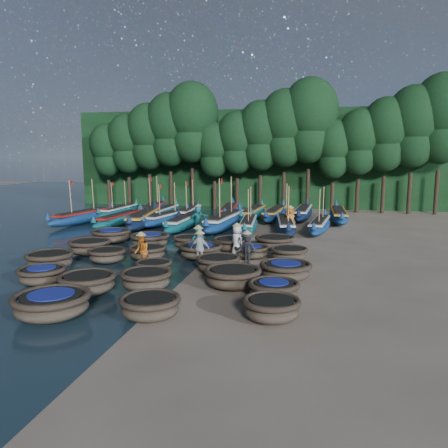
% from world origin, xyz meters
% --- Properties ---
extents(ground, '(120.00, 120.00, 0.00)m').
position_xyz_m(ground, '(0.00, 0.00, 0.00)').
color(ground, gray).
rests_on(ground, ground).
extents(foliage_wall, '(40.00, 3.00, 10.00)m').
position_xyz_m(foliage_wall, '(0.00, 23.50, 5.00)').
color(foliage_wall, black).
rests_on(foliage_wall, ground).
extents(coracle_2, '(2.67, 2.67, 0.84)m').
position_xyz_m(coracle_2, '(-2.89, -10.50, 0.48)').
color(coracle_2, '#4B3F2F').
rests_on(coracle_2, ground).
extents(coracle_3, '(2.03, 2.03, 0.76)m').
position_xyz_m(coracle_3, '(0.28, -9.90, 0.44)').
color(coracle_3, '#4B3F2F').
rests_on(coracle_3, ground).
extents(coracle_4, '(1.95, 1.95, 0.77)m').
position_xyz_m(coracle_4, '(4.17, -9.31, 0.44)').
color(coracle_4, '#4B3F2F').
rests_on(coracle_4, ground).
extents(coracle_5, '(2.29, 2.29, 0.72)m').
position_xyz_m(coracle_5, '(-5.53, -7.15, 0.42)').
color(coracle_5, '#4B3F2F').
rests_on(coracle_5, ground).
extents(coracle_6, '(2.24, 2.24, 0.79)m').
position_xyz_m(coracle_6, '(-3.06, -7.92, 0.45)').
color(coracle_6, '#4B3F2F').
rests_on(coracle_6, ground).
extents(coracle_7, '(2.06, 2.06, 0.80)m').
position_xyz_m(coracle_7, '(-1.00, -7.05, 0.46)').
color(coracle_7, '#4B3F2F').
rests_on(coracle_7, ground).
extents(coracle_8, '(2.46, 2.46, 0.83)m').
position_xyz_m(coracle_8, '(2.29, -6.05, 0.48)').
color(coracle_8, '#4B3F2F').
rests_on(coracle_8, ground).
extents(coracle_9, '(2.01, 2.01, 0.75)m').
position_xyz_m(coracle_9, '(4.05, -7.34, 0.44)').
color(coracle_9, '#4B3F2F').
rests_on(coracle_9, ground).
extents(coracle_10, '(2.20, 2.20, 0.85)m').
position_xyz_m(coracle_10, '(-6.56, -5.03, 0.49)').
color(coracle_10, '#4B3F2F').
rests_on(coracle_10, ground).
extents(coracle_11, '(1.96, 1.96, 0.71)m').
position_xyz_m(coracle_11, '(-4.61, -3.19, 0.41)').
color(coracle_11, '#4B3F2F').
rests_on(coracle_11, ground).
extents(coracle_12, '(1.64, 1.64, 0.64)m').
position_xyz_m(coracle_12, '(-1.53, -4.85, 0.36)').
color(coracle_12, '#4B3F2F').
rests_on(coracle_12, ground).
extents(coracle_13, '(2.33, 2.33, 0.79)m').
position_xyz_m(coracle_13, '(1.21, -3.93, 0.45)').
color(coracle_13, '#4B3F2F').
rests_on(coracle_13, ground).
extents(coracle_14, '(2.34, 2.34, 0.77)m').
position_xyz_m(coracle_14, '(4.28, -4.47, 0.45)').
color(coracle_14, '#4B3F2F').
rests_on(coracle_14, ground).
extents(coracle_15, '(2.49, 2.49, 0.81)m').
position_xyz_m(coracle_15, '(-6.37, -1.69, 0.46)').
color(coracle_15, '#4B3F2F').
rests_on(coracle_15, ground).
extents(coracle_16, '(2.34, 2.34, 0.72)m').
position_xyz_m(coracle_16, '(-2.89, -2.15, 0.41)').
color(coracle_16, '#4B3F2F').
rests_on(coracle_16, ground).
extents(coracle_17, '(2.70, 2.70, 0.79)m').
position_xyz_m(coracle_17, '(-0.25, -1.49, 0.46)').
color(coracle_17, '#4B3F2F').
rests_on(coracle_17, ground).
extents(coracle_18, '(2.03, 2.03, 0.67)m').
position_xyz_m(coracle_18, '(2.28, -0.79, 0.39)').
color(coracle_18, '#4B3F2F').
rests_on(coracle_18, ground).
extents(coracle_19, '(2.25, 2.25, 0.73)m').
position_xyz_m(coracle_19, '(4.22, -1.05, 0.42)').
color(coracle_19, '#4B3F2F').
rests_on(coracle_19, ground).
extents(coracle_20, '(2.39, 2.39, 0.81)m').
position_xyz_m(coracle_20, '(-6.75, 1.63, 0.47)').
color(coracle_20, '#4B3F2F').
rests_on(coracle_20, ground).
extents(coracle_21, '(2.58, 2.58, 0.83)m').
position_xyz_m(coracle_21, '(-3.85, 0.61, 0.48)').
color(coracle_21, '#4B3F2F').
rests_on(coracle_21, ground).
extents(coracle_22, '(2.14, 2.14, 0.74)m').
position_xyz_m(coracle_22, '(-1.58, 0.87, 0.43)').
color(coracle_22, '#4B3F2F').
rests_on(coracle_22, ground).
extents(coracle_23, '(2.49, 2.49, 0.76)m').
position_xyz_m(coracle_23, '(0.92, 0.75, 0.44)').
color(coracle_23, '#4B3F2F').
rests_on(coracle_23, ground).
extents(coracle_24, '(2.74, 2.74, 0.75)m').
position_xyz_m(coracle_24, '(3.24, 1.81, 0.42)').
color(coracle_24, '#4B3F2F').
rests_on(coracle_24, ground).
extents(long_boat_0, '(2.60, 8.08, 3.47)m').
position_xyz_m(long_boat_0, '(-12.49, 8.46, 0.55)').
color(long_boat_0, navy).
rests_on(long_boat_0, ground).
extents(long_boat_1, '(1.76, 7.60, 1.34)m').
position_xyz_m(long_boat_1, '(-9.19, 7.96, 0.51)').
color(long_boat_1, '#0F4C57').
rests_on(long_boat_1, ground).
extents(long_boat_2, '(2.92, 8.79, 1.57)m').
position_xyz_m(long_boat_2, '(-7.24, 7.99, 0.60)').
color(long_boat_2, '#0F1837').
rests_on(long_boat_2, ground).
extents(long_boat_3, '(2.48, 7.48, 3.22)m').
position_xyz_m(long_boat_3, '(-5.78, 9.28, 0.51)').
color(long_boat_3, navy).
rests_on(long_boat_3, ground).
extents(long_boat_4, '(1.53, 7.76, 1.37)m').
position_xyz_m(long_boat_4, '(-3.85, 7.29, 0.52)').
color(long_boat_4, '#0F4C57').
rests_on(long_boat_4, ground).
extents(long_boat_5, '(2.32, 8.86, 3.78)m').
position_xyz_m(long_boat_5, '(-0.94, 7.96, 0.60)').
color(long_boat_5, navy).
rests_on(long_boat_5, ground).
extents(long_boat_6, '(1.84, 7.27, 3.10)m').
position_xyz_m(long_boat_6, '(0.87, 7.34, 0.49)').
color(long_boat_6, '#0F4C57').
rests_on(long_boat_6, ground).
extents(long_boat_7, '(2.25, 7.83, 3.35)m').
position_xyz_m(long_boat_7, '(3.46, 7.51, 0.53)').
color(long_boat_7, '#0F1837').
rests_on(long_boat_7, ground).
extents(long_boat_8, '(2.12, 7.27, 3.11)m').
position_xyz_m(long_boat_8, '(5.80, 8.23, 0.49)').
color(long_boat_8, navy).
rests_on(long_boat_8, ground).
extents(long_boat_9, '(1.57, 7.34, 3.12)m').
position_xyz_m(long_boat_9, '(-11.43, 12.66, 0.49)').
color(long_boat_9, '#0F4C57').
rests_on(long_boat_9, ground).
extents(long_boat_10, '(2.33, 8.08, 3.46)m').
position_xyz_m(long_boat_10, '(-8.87, 14.30, 0.55)').
color(long_boat_10, navy).
rests_on(long_boat_10, ground).
extents(long_boat_11, '(1.39, 7.41, 1.30)m').
position_xyz_m(long_boat_11, '(-7.37, 12.76, 0.50)').
color(long_boat_11, '#0F4C57').
rests_on(long_boat_11, ground).
extents(long_boat_12, '(1.82, 7.63, 3.25)m').
position_xyz_m(long_boat_12, '(-5.07, 12.84, 0.52)').
color(long_boat_12, '#0F1837').
rests_on(long_boat_12, ground).
extents(long_boat_13, '(2.27, 8.19, 1.45)m').
position_xyz_m(long_boat_13, '(-1.85, 14.09, 0.55)').
color(long_boat_13, navy).
rests_on(long_boat_13, ground).
extents(long_boat_14, '(2.07, 8.07, 1.43)m').
position_xyz_m(long_boat_14, '(0.34, 13.11, 0.54)').
color(long_boat_14, '#0F4C57').
rests_on(long_boat_14, ground).
extents(long_boat_15, '(2.14, 7.88, 1.39)m').
position_xyz_m(long_boat_15, '(2.22, 13.39, 0.53)').
color(long_boat_15, navy).
rests_on(long_boat_15, ground).
extents(long_boat_16, '(1.91, 8.18, 1.44)m').
position_xyz_m(long_boat_16, '(4.47, 14.31, 0.55)').
color(long_boat_16, '#0F1837').
rests_on(long_boat_16, ground).
extents(long_boat_17, '(1.52, 8.20, 1.44)m').
position_xyz_m(long_boat_17, '(7.33, 13.41, 0.55)').
color(long_boat_17, navy).
rests_on(long_boat_17, ground).
extents(fisherman_0, '(1.02, 1.01, 1.98)m').
position_xyz_m(fisherman_0, '(1.53, -0.90, 0.94)').
color(fisherman_0, silver).
rests_on(fisherman_0, ground).
extents(fisherman_1, '(0.76, 0.63, 2.00)m').
position_xyz_m(fisherman_1, '(-0.19, -2.14, 0.99)').
color(fisherman_1, '#1B7072').
rests_on(fisherman_1, ground).
extents(fisherman_2, '(0.98, 1.02, 1.86)m').
position_xyz_m(fisherman_2, '(-2.51, -3.84, 0.88)').
color(fisherman_2, '#C4621A').
rests_on(fisherman_2, ground).
extents(fisherman_3, '(1.18, 0.94, 1.80)m').
position_xyz_m(fisherman_3, '(2.22, -2.01, 0.84)').
color(fisherman_3, black).
rests_on(fisherman_3, ground).
extents(fisherman_4, '(0.96, 0.52, 1.81)m').
position_xyz_m(fisherman_4, '(-0.01, -2.53, 0.87)').
color(fisherman_4, silver).
rests_on(fisherman_4, ground).
extents(fisherman_5, '(1.42, 1.56, 1.93)m').
position_xyz_m(fisherman_5, '(-2.88, 7.69, 0.90)').
color(fisherman_5, '#1B7072').
rests_on(fisherman_5, ground).
extents(fisherman_6, '(0.97, 1.04, 1.98)m').
position_xyz_m(fisherman_6, '(3.75, 7.83, 0.94)').
color(fisherman_6, '#C4621A').
rests_on(fisherman_6, ground).
extents(tree_0, '(3.68, 3.68, 8.68)m').
position_xyz_m(tree_0, '(-16.00, 20.00, 5.97)').
color(tree_0, black).
rests_on(tree_0, ground).
extents(tree_1, '(4.09, 4.09, 9.65)m').
position_xyz_m(tree_1, '(-13.70, 20.00, 6.65)').
color(tree_1, black).
rests_on(tree_1, ground).
extents(tree_2, '(4.51, 4.51, 10.63)m').
position_xyz_m(tree_2, '(-11.40, 20.00, 7.32)').
color(tree_2, black).
rests_on(tree_2, ground).
extents(tree_3, '(4.92, 4.92, 11.60)m').
position_xyz_m(tree_3, '(-9.10, 20.00, 8.00)').
color(tree_3, black).
rests_on(tree_3, ground).
extents(tree_4, '(5.34, 5.34, 12.58)m').
position_xyz_m(tree_4, '(-6.80, 20.00, 8.67)').
color(tree_4, black).
rests_on(tree_4, ground).
extents(tree_5, '(3.68, 3.68, 8.68)m').
position_xyz_m(tree_5, '(-4.50, 20.00, 5.97)').
color(tree_5, black).
rests_on(tree_5, ground).
extents(tree_6, '(4.09, 4.09, 9.65)m').
position_xyz_m(tree_6, '(-2.20, 20.00, 6.65)').
color(tree_6, black).
rests_on(tree_6, ground).
extents(tree_7, '(4.51, 4.51, 10.63)m').
position_xyz_m(tree_7, '(0.10, 20.00, 7.32)').
color(tree_7, black).
rests_on(tree_7, ground).
extents(tree_8, '(4.92, 4.92, 11.60)m').
position_xyz_m(tree_8, '(2.40, 20.00, 8.00)').
color(tree_8, black).
rests_on(tree_8, ground).
extents(tree_9, '(5.34, 5.34, 12.58)m').
position_xyz_m(tree_9, '(4.70, 20.00, 8.67)').
color(tree_9, black).
rests_on(tree_9, ground).
extents(tree_10, '(3.68, 3.68, 8.68)m').
position_xyz_m(tree_10, '(7.00, 20.00, 5.97)').
color(tree_10, black).
rests_on(tree_10, ground).
extents(tree_11, '(4.09, 4.09, 9.65)m').
position_xyz_m(tree_11, '(9.30, 20.00, 6.65)').
color(tree_11, black).
rests_on(tree_11, ground).
extents(tree_12, '(4.51, 4.51, 10.63)m').
position_xyz_m(tree_12, '(11.60, 20.00, 7.32)').
color(tree_12, black).
rests_on(tree_12, ground).
extents(tree_13, '(4.92, 4.92, 11.60)m').
position_xyz_m(tree_13, '(13.90, 20.00, 8.00)').
color(tree_13, black).
rests_on(tree_13, ground).
extents(tree_14, '(5.34, 5.34, 12.58)m').
position_xyz_m(tree_14, '(16.20, 20.00, 8.67)').
color(tree_14, black).
rests_on(tree_14, ground).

